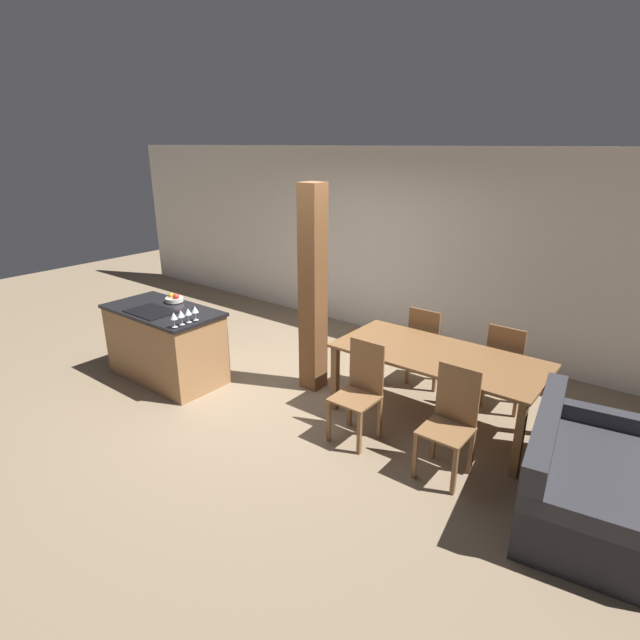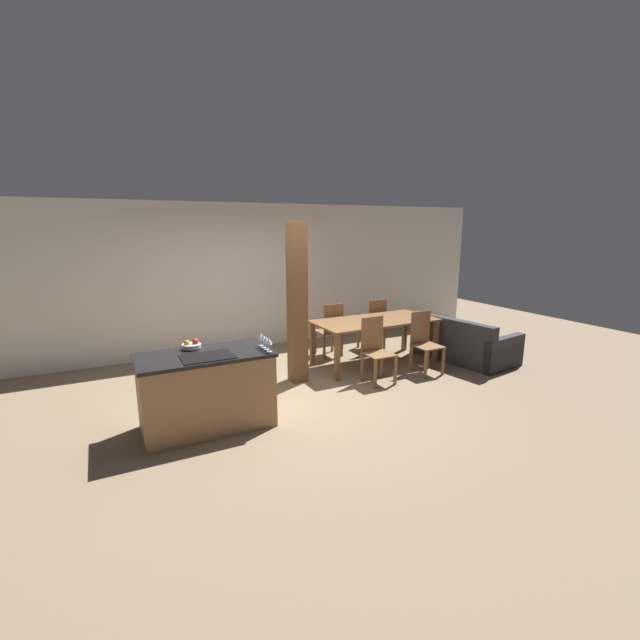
{
  "view_description": "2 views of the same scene",
  "coord_description": "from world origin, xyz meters",
  "px_view_note": "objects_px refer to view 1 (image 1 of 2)",
  "views": [
    {
      "loc": [
        3.69,
        -3.76,
        2.73
      ],
      "look_at": [
        0.6,
        0.2,
        0.95
      ],
      "focal_mm": 28.0,
      "sensor_mm": 36.0,
      "label": 1
    },
    {
      "loc": [
        -2.18,
        -5.19,
        2.29
      ],
      "look_at": [
        0.6,
        0.2,
        0.95
      ],
      "focal_mm": 24.0,
      "sensor_mm": 36.0,
      "label": 2
    }
  ],
  "objects_px": {
    "wine_glass_end": "(195,310)",
    "dining_table": "(438,362)",
    "dining_chair_far_right": "(506,366)",
    "fruit_bowl": "(174,299)",
    "dining_chair_near_right": "(450,421)",
    "dining_chair_near_left": "(360,390)",
    "timber_post": "(313,291)",
    "kitchen_island": "(166,343)",
    "wine_glass_far": "(188,312)",
    "wine_glass_middle": "(181,314)",
    "couch": "(588,483)",
    "dining_chair_far_left": "(427,346)",
    "wine_glass_near": "(174,316)"
  },
  "relations": [
    {
      "from": "dining_table",
      "to": "dining_chair_far_right",
      "type": "xyz_separation_m",
      "value": [
        0.46,
        0.7,
        -0.17
      ]
    },
    {
      "from": "kitchen_island",
      "to": "fruit_bowl",
      "type": "height_order",
      "value": "fruit_bowl"
    },
    {
      "from": "dining_chair_near_left",
      "to": "timber_post",
      "type": "relative_size",
      "value": 0.41
    },
    {
      "from": "wine_glass_middle",
      "to": "dining_chair_near_right",
      "type": "height_order",
      "value": "wine_glass_middle"
    },
    {
      "from": "couch",
      "to": "wine_glass_middle",
      "type": "bearing_deg",
      "value": 92.45
    },
    {
      "from": "kitchen_island",
      "to": "timber_post",
      "type": "bearing_deg",
      "value": 30.29
    },
    {
      "from": "wine_glass_end",
      "to": "wine_glass_middle",
      "type": "bearing_deg",
      "value": -90.0
    },
    {
      "from": "wine_glass_end",
      "to": "dining_table",
      "type": "distance_m",
      "value": 2.64
    },
    {
      "from": "wine_glass_middle",
      "to": "wine_glass_far",
      "type": "height_order",
      "value": "same"
    },
    {
      "from": "kitchen_island",
      "to": "fruit_bowl",
      "type": "xyz_separation_m",
      "value": [
        -0.09,
        0.25,
        0.49
      ]
    },
    {
      "from": "dining_chair_near_right",
      "to": "dining_chair_near_left",
      "type": "bearing_deg",
      "value": 180.0
    },
    {
      "from": "dining_chair_near_right",
      "to": "dining_chair_far_left",
      "type": "xyz_separation_m",
      "value": [
        -0.92,
        1.41,
        0.0
      ]
    },
    {
      "from": "fruit_bowl",
      "to": "dining_chair_near_right",
      "type": "height_order",
      "value": "fruit_bowl"
    },
    {
      "from": "wine_glass_near",
      "to": "timber_post",
      "type": "relative_size",
      "value": 0.07
    },
    {
      "from": "wine_glass_near",
      "to": "wine_glass_far",
      "type": "bearing_deg",
      "value": 90.0
    },
    {
      "from": "wine_glass_middle",
      "to": "wine_glass_end",
      "type": "height_order",
      "value": "same"
    },
    {
      "from": "fruit_bowl",
      "to": "dining_chair_far_right",
      "type": "distance_m",
      "value": 3.92
    },
    {
      "from": "dining_chair_near_right",
      "to": "dining_chair_far_right",
      "type": "relative_size",
      "value": 1.0
    },
    {
      "from": "wine_glass_near",
      "to": "dining_chair_near_left",
      "type": "xyz_separation_m",
      "value": [
        1.92,
        0.66,
        -0.52
      ]
    },
    {
      "from": "fruit_bowl",
      "to": "wine_glass_middle",
      "type": "bearing_deg",
      "value": -31.67
    },
    {
      "from": "dining_chair_far_right",
      "to": "fruit_bowl",
      "type": "bearing_deg",
      "value": 22.79
    },
    {
      "from": "dining_chair_far_left",
      "to": "dining_chair_far_right",
      "type": "relative_size",
      "value": 1.0
    },
    {
      "from": "wine_glass_end",
      "to": "dining_chair_far_left",
      "type": "bearing_deg",
      "value": 42.94
    },
    {
      "from": "fruit_bowl",
      "to": "dining_chair_near_left",
      "type": "height_order",
      "value": "fruit_bowl"
    },
    {
      "from": "kitchen_island",
      "to": "timber_post",
      "type": "distance_m",
      "value": 1.95
    },
    {
      "from": "wine_glass_near",
      "to": "dining_chair_far_left",
      "type": "bearing_deg",
      "value": 47.08
    },
    {
      "from": "couch",
      "to": "dining_chair_far_left",
      "type": "bearing_deg",
      "value": 50.15
    },
    {
      "from": "wine_glass_middle",
      "to": "dining_chair_far_right",
      "type": "bearing_deg",
      "value": 34.73
    },
    {
      "from": "wine_glass_far",
      "to": "dining_table",
      "type": "relative_size",
      "value": 0.08
    },
    {
      "from": "dining_chair_far_left",
      "to": "dining_chair_near_right",
      "type": "bearing_deg",
      "value": 123.3
    },
    {
      "from": "fruit_bowl",
      "to": "wine_glass_end",
      "type": "height_order",
      "value": "wine_glass_end"
    },
    {
      "from": "kitchen_island",
      "to": "dining_table",
      "type": "bearing_deg",
      "value": 19.1
    },
    {
      "from": "fruit_bowl",
      "to": "dining_chair_near_right",
      "type": "xyz_separation_m",
      "value": [
        3.59,
        0.1,
        -0.43
      ]
    },
    {
      "from": "wine_glass_near",
      "to": "dining_chair_near_left",
      "type": "relative_size",
      "value": 0.17
    },
    {
      "from": "dining_chair_far_right",
      "to": "dining_chair_near_left",
      "type": "bearing_deg",
      "value": 56.7
    },
    {
      "from": "couch",
      "to": "timber_post",
      "type": "height_order",
      "value": "timber_post"
    },
    {
      "from": "timber_post",
      "to": "dining_chair_far_right",
      "type": "bearing_deg",
      "value": 23.52
    },
    {
      "from": "dining_table",
      "to": "dining_chair_near_left",
      "type": "xyz_separation_m",
      "value": [
        -0.46,
        -0.7,
        -0.17
      ]
    },
    {
      "from": "dining_chair_near_left",
      "to": "timber_post",
      "type": "bearing_deg",
      "value": 151.21
    },
    {
      "from": "wine_glass_near",
      "to": "wine_glass_middle",
      "type": "distance_m",
      "value": 0.09
    },
    {
      "from": "fruit_bowl",
      "to": "wine_glass_end",
      "type": "distance_m",
      "value": 0.8
    },
    {
      "from": "wine_glass_near",
      "to": "dining_chair_far_left",
      "type": "relative_size",
      "value": 0.17
    },
    {
      "from": "wine_glass_middle",
      "to": "dining_table",
      "type": "relative_size",
      "value": 0.08
    },
    {
      "from": "wine_glass_far",
      "to": "couch",
      "type": "height_order",
      "value": "wine_glass_far"
    },
    {
      "from": "wine_glass_far",
      "to": "dining_chair_near_left",
      "type": "bearing_deg",
      "value": 13.8
    },
    {
      "from": "kitchen_island",
      "to": "dining_chair_far_left",
      "type": "xyz_separation_m",
      "value": [
        2.58,
        1.76,
        0.05
      ]
    },
    {
      "from": "wine_glass_far",
      "to": "couch",
      "type": "xyz_separation_m",
      "value": [
        3.91,
        0.67,
        -0.76
      ]
    },
    {
      "from": "wine_glass_far",
      "to": "dining_chair_near_left",
      "type": "xyz_separation_m",
      "value": [
        1.92,
        0.47,
        -0.52
      ]
    },
    {
      "from": "wine_glass_end",
      "to": "dining_table",
      "type": "height_order",
      "value": "wine_glass_end"
    },
    {
      "from": "wine_glass_end",
      "to": "couch",
      "type": "bearing_deg",
      "value": 8.34
    }
  ]
}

